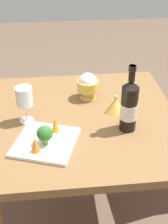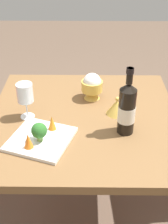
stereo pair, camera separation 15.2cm
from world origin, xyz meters
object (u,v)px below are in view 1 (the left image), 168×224
Objects in this scene: rice_bowl_lid at (115,105)px; serving_plate at (46,142)px; wine_bottle at (129,106)px; rice_bowl at (88,85)px; carrot_garnish_left at (35,145)px; carrot_garnish_right at (55,125)px; broccoli_floret at (45,134)px; wine_glass at (24,97)px.

serving_plate is at bearing 122.61° from rice_bowl_lid.
rice_bowl is (0.30, 0.15, -0.05)m from wine_bottle.
rice_bowl_lid is 1.47× the size of carrot_garnish_left.
rice_bowl is at bearing -30.68° from carrot_garnish_right.
rice_bowl is at bearing -31.41° from serving_plate.
wine_bottle is 0.40m from serving_plate.
carrot_garnish_left is at bearing 139.63° from broccoli_floret.
carrot_garnish_left is at bearing 146.82° from carrot_garnish_right.
wine_bottle is at bearing -103.54° from wine_glass.
carrot_garnish_left is (-0.05, 0.04, -0.02)m from broccoli_floret.
rice_bowl reaches higher than carrot_garnish_right.
wine_glass is 0.44m from rice_bowl_lid.
wine_glass reaches higher than carrot_garnish_right.
wine_bottle reaches higher than wine_glass.
carrot_garnish_right is at bearing 91.23° from wine_bottle.
carrot_garnish_right is (-0.12, -0.13, -0.08)m from wine_glass.
wine_bottle is 3.14× the size of rice_bowl_lid.
rice_bowl_lid is at bearing -55.32° from broccoli_floret.
rice_bowl is at bearing 26.43° from wine_bottle.
wine_bottle reaches higher than broccoli_floret.
rice_bowl_lid is 0.31× the size of serving_plate.
wine_glass is 0.24m from serving_plate.
wine_glass reaches higher than serving_plate.
wine_bottle is at bearing -153.57° from rice_bowl.
broccoli_floret reaches higher than carrot_garnish_right.
carrot_garnish_right is (-0.16, 0.30, 0.01)m from rice_bowl_lid.
rice_bowl is 0.45× the size of serving_plate.
wine_bottle reaches higher than carrot_garnish_left.
serving_plate is (-0.07, 0.37, -0.12)m from wine_bottle.
wine_glass is 0.19m from carrot_garnish_right.
wine_bottle is 3.67× the size of broccoli_floret.
wine_bottle is 0.99× the size of serving_plate.
wine_glass is at bearing 10.84° from carrot_garnish_left.
serving_plate is at bearing 100.94° from wine_bottle.
carrot_garnish_left is 0.16m from carrot_garnish_right.
wine_bottle reaches higher than rice_bowl.
broccoli_floret is at bearing -40.37° from carrot_garnish_left.
wine_glass is 0.26m from carrot_garnish_left.
carrot_garnish_right is at bearing -33.18° from carrot_garnish_left.
rice_bowl is 1.65× the size of broccoli_floret.
wine_bottle reaches higher than rice_bowl_lid.
carrot_garnish_left is at bearing 148.56° from rice_bowl.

